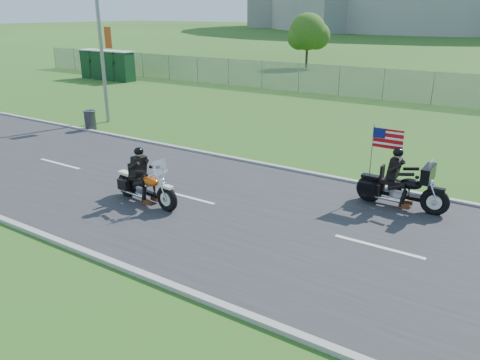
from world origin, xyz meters
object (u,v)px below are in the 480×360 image
Objects in this scene: porta_toilet_b at (113,66)px; motorcycle_lead at (145,186)px; porta_toilet_a at (125,67)px; trash_can at (90,121)px; motorcycle_follow at (401,189)px; porta_toilet_c at (101,65)px; streetlight at (101,6)px; porta_toilet_d at (90,64)px.

porta_toilet_b is 27.45m from motorcycle_lead.
porta_toilet_a is 2.50× the size of trash_can.
motorcycle_follow reaches higher than trash_can.
porta_toilet_b is 1.40m from porta_toilet_c.
streetlight is 3.76× the size of motorcycle_follow.
porta_toilet_d is at bearing 154.63° from motorcycle_follow.
motorcycle_lead is 0.97× the size of motorcycle_follow.
trash_can is (0.66, -1.92, -5.18)m from streetlight.
streetlight is 4.35× the size of porta_toilet_b.
porta_toilet_b and porta_toilet_d have the same top height.
streetlight is 16.33m from porta_toilet_b.
streetlight is 17.34m from porta_toilet_c.
porta_toilet_d reaches higher than motorcycle_follow.
porta_toilet_b is 2.80m from porta_toilet_d.
porta_toilet_d is 0.86× the size of motorcycle_follow.
trash_can is at bearing -40.49° from porta_toilet_d.
porta_toilet_c is 2.50× the size of trash_can.
porta_toilet_b is at bearing 180.00° from porta_toilet_a.
porta_toilet_c is at bearing 180.00° from porta_toilet_b.
streetlight is 4.35× the size of porta_toilet_c.
porta_toilet_c is (-1.40, 0.00, 0.00)m from porta_toilet_b.
porta_toilet_b is at bearing 145.16° from motorcycle_lead.
motorcycle_lead is at bearing -149.65° from motorcycle_follow.
motorcycle_lead is at bearing -31.48° from trash_can.
streetlight is at bearing 148.34° from motorcycle_lead.
porta_toilet_d is (-14.22, 10.78, -4.49)m from streetlight.
trash_can is (13.48, -12.70, -0.69)m from porta_toilet_c.
porta_toilet_a is 4.20m from porta_toilet_d.
porta_toilet_d reaches higher than motorcycle_lead.
porta_toilet_d is at bearing 180.00° from porta_toilet_c.
porta_toilet_b is at bearing 0.00° from porta_toilet_c.
motorcycle_follow is at bearing -25.44° from porta_toilet_d.
porta_toilet_d is (-1.40, 0.00, 0.00)m from porta_toilet_c.
porta_toilet_a is at bearing 130.05° from trash_can.
porta_toilet_a is at bearing 151.12° from motorcycle_follow.
streetlight is at bearing -43.35° from porta_toilet_b.
streetlight reaches higher than porta_toilet_c.
porta_toilet_b reaches higher than motorcycle_lead.
trash_can is at bearing -71.11° from streetlight.
porta_toilet_a and porta_toilet_b have the same top height.
porta_toilet_c is 1.40m from porta_toilet_d.
porta_toilet_b reaches higher than trash_can.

